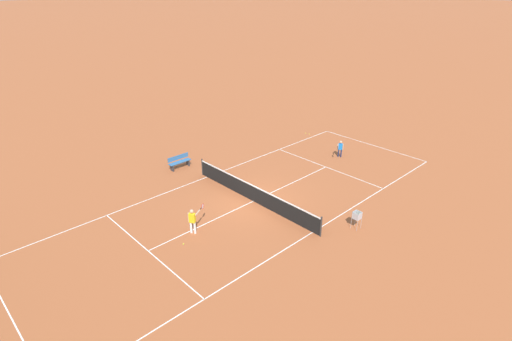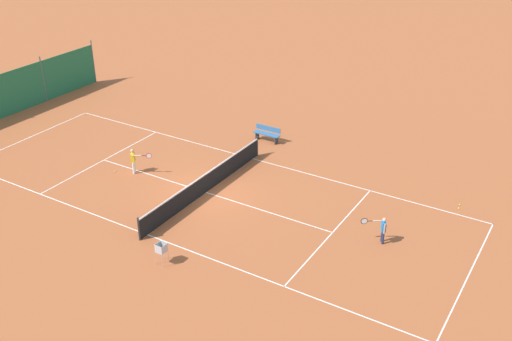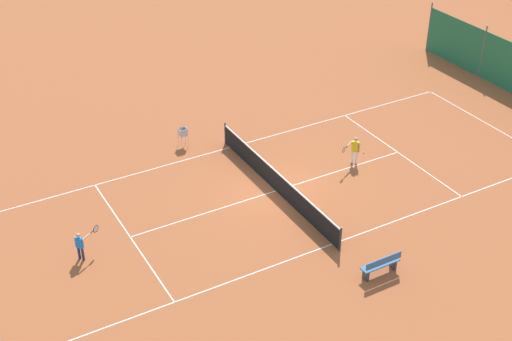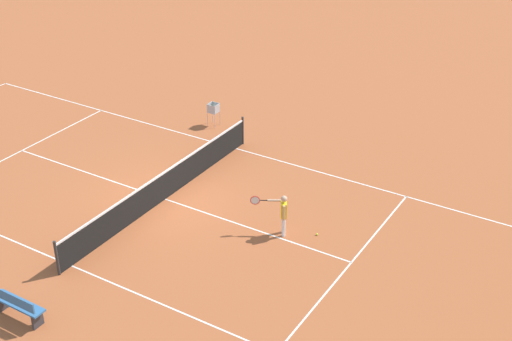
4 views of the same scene
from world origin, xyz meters
name	(u,v)px [view 3 (image 3 of 4)]	position (x,y,z in m)	size (l,w,h in m)	color
ground_plane	(276,191)	(0.00, 0.00, 0.00)	(600.00, 600.00, 0.00)	#A8542D
court_line_markings	(276,191)	(0.00, 0.00, 0.00)	(8.25, 23.85, 0.01)	white
tennis_net	(276,181)	(0.00, 0.00, 0.50)	(9.18, 0.08, 1.06)	#2D2D2D
player_near_service	(355,148)	(-0.22, 4.09, 0.75)	(0.52, 1.07, 1.28)	white
player_far_baseline	(81,243)	(0.35, -8.34, 0.68)	(0.52, 0.98, 1.16)	#23284C
tennis_ball_service_box	(364,153)	(-0.68, 5.00, 0.03)	(0.07, 0.07, 0.07)	#CCE033
ball_hopper	(183,133)	(-5.31, -1.77, 0.66)	(0.36, 0.36, 0.89)	#B7B7BC
courtside_bench	(381,265)	(6.34, 0.47, 0.45)	(0.36, 1.50, 0.84)	#336699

